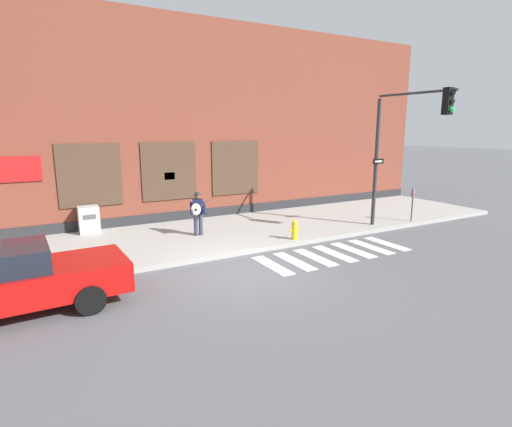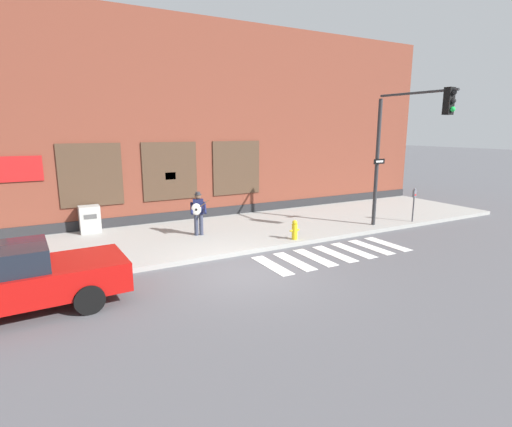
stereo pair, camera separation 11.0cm
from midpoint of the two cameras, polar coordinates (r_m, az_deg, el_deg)
The scene contains 10 objects.
ground_plane at distance 11.45m, azimuth -1.52°, elevation -8.52°, with size 160.00×160.00×0.00m, color #56565B.
sidewalk at distance 15.06m, azimuth -8.72°, elevation -3.32°, with size 28.00×5.33×0.16m.
building_backdrop at distance 19.00m, azimuth -14.06°, elevation 12.39°, with size 28.00×4.06×8.55m.
crosswalk at distance 13.40m, azimuth 11.36°, elevation -5.66°, with size 5.20×1.90×0.01m.
red_car at distance 10.31m, azimuth -31.06°, elevation -8.09°, with size 4.67×2.12×1.53m.
busker at distance 14.74m, azimuth -8.07°, elevation 0.36°, with size 0.72×0.66×1.62m.
traffic_light at distance 15.97m, azimuth 20.62°, elevation 10.32°, with size 0.63×3.22×5.20m.
parking_meter at distance 18.10m, azimuth 21.80°, elevation 1.85°, with size 0.13×0.11×1.44m.
utility_box at distance 16.33m, azimuth -22.47°, elevation -0.76°, with size 0.74×0.57×1.03m.
fire_hydrant at distance 14.25m, azimuth 5.76°, elevation -2.35°, with size 0.38×0.20×0.70m.
Camera 2 is at (-4.82, -9.59, 3.99)m, focal length 28.00 mm.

